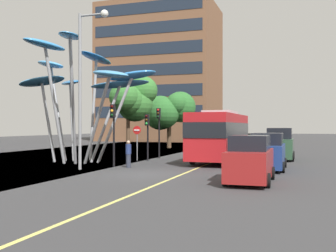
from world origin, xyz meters
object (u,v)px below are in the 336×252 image
object	(u,v)px
traffic_light_kerb_far	(147,127)
no_entry_sign	(137,138)
car_parked_far	(280,145)
leaf_sculpture	(82,75)
car_parked_near	(250,160)
street_lamp	(86,71)
pedestrian	(128,154)
red_bus	(220,134)
car_parked_mid	(268,152)
traffic_light_island_mid	(159,122)
traffic_light_kerb_near	(113,122)

from	to	relation	value
traffic_light_kerb_far	no_entry_sign	world-z (taller)	traffic_light_kerb_far
traffic_light_kerb_far	car_parked_far	size ratio (longest dim) A/B	0.87
leaf_sculpture	car_parked_near	xyz separation A→B (m)	(12.20, -6.40, -5.01)
car_parked_near	street_lamp	bearing A→B (deg)	166.09
street_lamp	no_entry_sign	size ratio (longest dim) A/B	3.61
street_lamp	pedestrian	bearing A→B (deg)	43.35
red_bus	traffic_light_kerb_far	world-z (taller)	red_bus
car_parked_near	car_parked_far	distance (m)	12.69
leaf_sculpture	pedestrian	distance (m)	7.23
leaf_sculpture	car_parked_mid	bearing A→B (deg)	-3.26
traffic_light_kerb_far	traffic_light_island_mid	world-z (taller)	traffic_light_island_mid
leaf_sculpture	street_lamp	bearing A→B (deg)	-56.78
traffic_light_kerb_near	car_parked_far	distance (m)	12.75
car_parked_near	pedestrian	distance (m)	8.73
traffic_light_kerb_far	no_entry_sign	xyz separation A→B (m)	(-0.76, -0.07, -0.76)
pedestrian	car_parked_near	bearing A→B (deg)	-28.27
traffic_light_kerb_near	no_entry_sign	size ratio (longest dim) A/B	1.52
red_bus	no_entry_sign	bearing A→B (deg)	-166.73
traffic_light_island_mid	car_parked_far	size ratio (longest dim) A/B	1.01
car_parked_near	car_parked_mid	world-z (taller)	car_parked_mid
leaf_sculpture	no_entry_sign	bearing A→B (deg)	37.78
red_bus	street_lamp	bearing A→B (deg)	-128.79
car_parked_near	car_parked_mid	distance (m)	5.69
leaf_sculpture	car_parked_far	bearing A→B (deg)	26.02
car_parked_near	car_parked_far	world-z (taller)	car_parked_far
car_parked_far	traffic_light_kerb_near	bearing A→B (deg)	-137.85
traffic_light_island_mid	pedestrian	distance (m)	7.51
traffic_light_island_mid	red_bus	bearing A→B (deg)	-13.04
traffic_light_kerb_near	car_parked_far	size ratio (longest dim) A/B	0.99
traffic_light_island_mid	no_entry_sign	xyz separation A→B (m)	(-0.75, -2.54, -1.13)
car_parked_far	no_entry_sign	xyz separation A→B (m)	(-9.74, -3.86, 0.57)
street_lamp	traffic_light_kerb_far	bearing A→B (deg)	79.28
red_bus	pedestrian	distance (m)	7.56
traffic_light_island_mid	no_entry_sign	bearing A→B (deg)	-106.53
car_parked_mid	street_lamp	distance (m)	11.42
leaf_sculpture	pedestrian	xyz separation A→B (m)	(4.51, -2.26, -5.18)
red_bus	street_lamp	size ratio (longest dim) A/B	1.10
red_bus	traffic_light_island_mid	world-z (taller)	traffic_light_island_mid
traffic_light_kerb_near	traffic_light_kerb_far	distance (m)	4.72
leaf_sculpture	car_parked_far	size ratio (longest dim) A/B	2.75
car_parked_far	no_entry_sign	bearing A→B (deg)	-158.37
leaf_sculpture	traffic_light_kerb_far	world-z (taller)	leaf_sculpture
pedestrian	no_entry_sign	xyz separation A→B (m)	(-1.40, 4.67, 0.85)
leaf_sculpture	traffic_light_kerb_near	xyz separation A→B (m)	(3.48, -2.21, -3.24)
traffic_light_kerb_near	pedestrian	distance (m)	2.20
red_bus	pedestrian	world-z (taller)	red_bus
traffic_light_kerb_far	pedestrian	size ratio (longest dim) A/B	2.05
leaf_sculpture	traffic_light_kerb_far	bearing A→B (deg)	32.61
red_bus	car_parked_mid	world-z (taller)	red_bus
car_parked_mid	no_entry_sign	size ratio (longest dim) A/B	1.78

